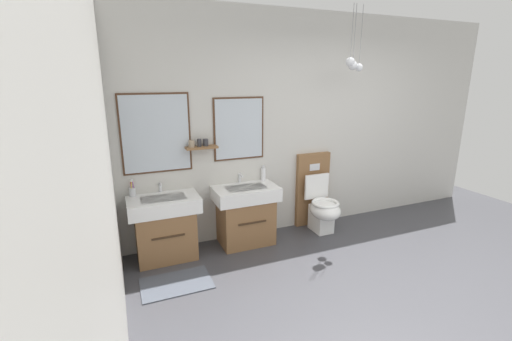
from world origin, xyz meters
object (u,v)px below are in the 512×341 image
at_px(soap_dispenser, 263,174).
at_px(toilet, 319,202).
at_px(vanity_sink_right, 245,213).
at_px(toothbrush_cup, 132,191).
at_px(vanity_sink_left, 165,226).

bearing_deg(soap_dispenser, toilet, -13.25).
xyz_separation_m(vanity_sink_right, toilet, (1.04, -0.00, -0.00)).
relative_size(toilet, toothbrush_cup, 5.04).
bearing_deg(toilet, vanity_sink_right, 179.87).
xyz_separation_m(toilet, toothbrush_cup, (-2.29, 0.16, 0.39)).
height_order(vanity_sink_left, soap_dispenser, soap_dispenser).
bearing_deg(vanity_sink_right, toothbrush_cup, 172.79).
bearing_deg(toothbrush_cup, vanity_sink_right, -7.21).
relative_size(vanity_sink_left, vanity_sink_right, 1.00).
xyz_separation_m(vanity_sink_left, toilet, (1.99, -0.00, -0.00)).
bearing_deg(toothbrush_cup, soap_dispenser, 0.36).
bearing_deg(toilet, soap_dispenser, 166.75).
distance_m(vanity_sink_left, vanity_sink_right, 0.95).
bearing_deg(toilet, vanity_sink_left, 179.93).
xyz_separation_m(vanity_sink_left, soap_dispenser, (1.26, 0.17, 0.42)).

